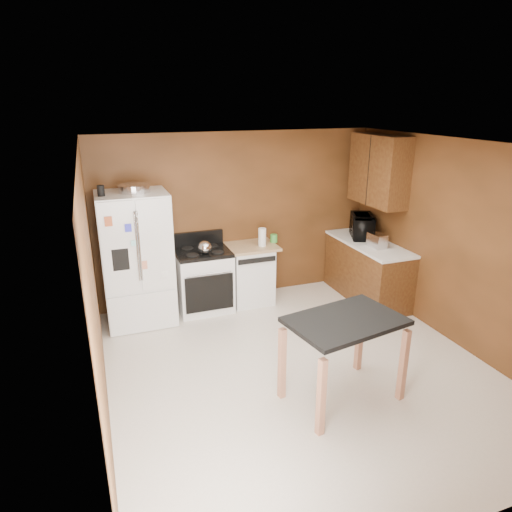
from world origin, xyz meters
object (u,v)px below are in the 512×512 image
green_canister (274,238)px  pen_cup (101,191)px  roasting_pan (134,188)px  kettle (205,247)px  island (345,333)px  refrigerator (137,259)px  toaster (377,241)px  dishwasher (250,273)px  paper_towel (262,237)px  gas_range (203,279)px  microwave (362,227)px

green_canister → pen_cup: bearing=-175.0°
roasting_pan → kettle: (0.86, -0.12, -0.86)m
island → refrigerator: bearing=124.6°
refrigerator → island: (1.72, -2.49, -0.14)m
kettle → toaster: bearing=-13.1°
dishwasher → paper_towel: bearing=-26.8°
toaster → paper_towel: bearing=153.2°
gas_range → toaster: bearing=-16.6°
roasting_pan → dishwasher: 2.11m
dishwasher → island: bearing=-88.0°
green_canister → kettle: bearing=-169.4°
toaster → island: bearing=-134.4°
pen_cup → roasting_pan: bearing=16.0°
kettle → green_canister: (1.11, 0.21, -0.04)m
green_canister → island: (-0.30, -2.60, -0.19)m
kettle → gas_range: gas_range is taller
refrigerator → gas_range: bearing=3.8°
pen_cup → green_canister: (2.38, 0.21, -0.92)m
green_canister → microwave: microwave is taller
microwave → toaster: bearing=-164.0°
green_canister → dishwasher: 0.63m
roasting_pan → island: size_ratio=0.33×
refrigerator → dishwasher: (1.63, 0.08, -0.45)m
toaster → microwave: 0.53m
paper_towel → gas_range: paper_towel is taller
kettle → roasting_pan: bearing=172.2°
paper_towel → kettle: bearing=-173.7°
green_canister → island: size_ratio=0.10×
roasting_pan → green_canister: size_ratio=3.41×
microwave → island: 2.90m
green_canister → island: green_canister is taller
kettle → pen_cup: bearing=179.9°
toaster → dishwasher: bearing=152.8°
pen_cup → refrigerator: size_ratio=0.07×
green_canister → gas_range: size_ratio=0.11×
pen_cup → microwave: (3.74, -0.04, -0.81)m
roasting_pan → paper_towel: bearing=-0.7°
roasting_pan → paper_towel: roasting_pan is taller
gas_range → refrigerator: bearing=-176.2°
green_canister → toaster: (1.29, -0.77, 0.05)m
refrigerator → dishwasher: size_ratio=2.02×
paper_towel → microwave: microwave is taller
gas_range → dishwasher: 0.72m
kettle → toaster: 2.47m
paper_towel → toaster: paper_towel is taller
roasting_pan → pen_cup: 0.42m
paper_towel → island: size_ratio=0.22×
microwave → green_canister: bearing=103.7°
roasting_pan → microwave: 3.43m
roasting_pan → kettle: size_ratio=2.16×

